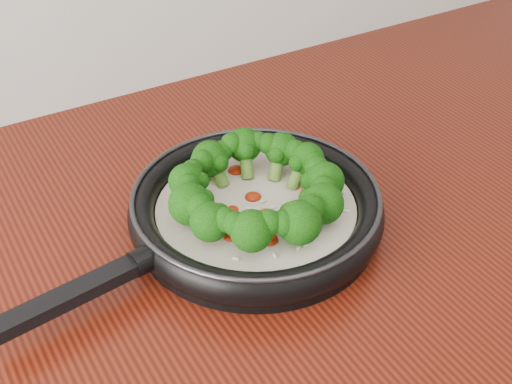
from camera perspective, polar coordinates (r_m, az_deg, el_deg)
skillet at (r=0.79m, az=-0.09°, el=-1.15°), size 0.46×0.33×0.08m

